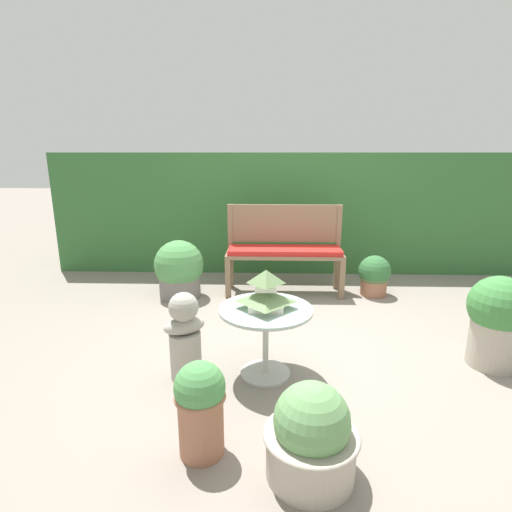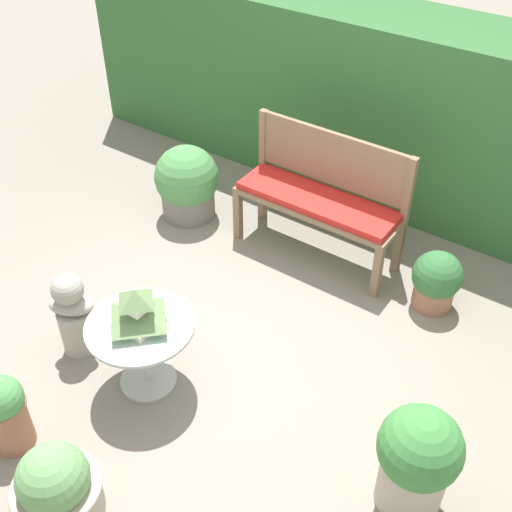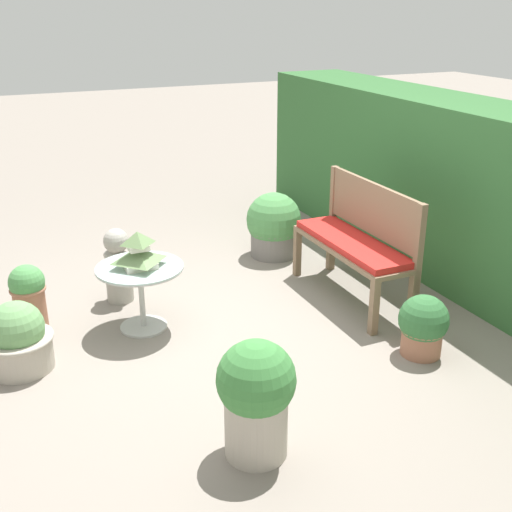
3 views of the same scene
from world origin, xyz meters
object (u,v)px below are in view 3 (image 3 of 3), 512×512
patio_table (140,280)px  potted_plant_table_far (423,326)px  potted_plant_hedge_corner (18,340)px  potted_plant_path_edge (274,226)px  garden_bench (352,248)px  pagoda_birdhouse (138,252)px  potted_plant_patio_mid (29,295)px  garden_bust (118,266)px  potted_plant_bench_right (256,396)px

patio_table → potted_plant_table_far: patio_table is taller
potted_plant_hedge_corner → potted_plant_path_edge: size_ratio=0.78×
garden_bench → pagoda_birdhouse: size_ratio=4.09×
potted_plant_table_far → potted_plant_hedge_corner: size_ratio=0.91×
pagoda_birdhouse → potted_plant_patio_mid: bearing=-112.9°
garden_bust → potted_plant_patio_mid: garden_bust is taller
potted_plant_hedge_corner → potted_plant_bench_right: (1.52, 1.15, 0.16)m
patio_table → garden_bust: size_ratio=1.04×
pagoda_birdhouse → garden_bust: bearing=-175.2°
garden_bust → potted_plant_bench_right: potted_plant_bench_right is taller
pagoda_birdhouse → potted_plant_path_edge: size_ratio=0.50×
potted_plant_table_far → potted_plant_bench_right: (0.52, -1.57, 0.15)m
potted_plant_path_edge → potted_plant_patio_mid: size_ratio=1.21×
garden_bench → pagoda_birdhouse: pagoda_birdhouse is taller
pagoda_birdhouse → patio_table: bearing=63.4°
potted_plant_path_edge → garden_bench: bearing=7.8°
pagoda_birdhouse → potted_plant_path_edge: pagoda_birdhouse is taller
patio_table → pagoda_birdhouse: bearing=-116.6°
potted_plant_path_edge → potted_plant_hedge_corner: bearing=-64.4°
garden_bust → potted_plant_path_edge: size_ratio=1.00×
potted_plant_path_edge → potted_plant_patio_mid: (0.65, -2.44, -0.02)m
potted_plant_patio_mid → potted_plant_bench_right: (2.10, 1.01, 0.09)m
potted_plant_table_far → potted_plant_patio_mid: (-1.58, -2.58, 0.06)m
pagoda_birdhouse → potted_plant_patio_mid: size_ratio=0.60×
pagoda_birdhouse → potted_plant_bench_right: pagoda_birdhouse is taller
potted_plant_table_far → potted_plant_bench_right: size_ratio=0.65×
potted_plant_hedge_corner → potted_plant_path_edge: 2.86m
patio_table → potted_plant_patio_mid: bearing=-112.9°
potted_plant_hedge_corner → garden_bench: bearing=90.8°
pagoda_birdhouse → potted_plant_bench_right: bearing=6.4°
potted_plant_path_edge → potted_plant_bench_right: bearing=-27.5°
potted_plant_hedge_corner → potted_plant_path_edge: (-1.23, 2.58, 0.09)m
potted_plant_hedge_corner → potted_plant_bench_right: size_ratio=0.71×
potted_plant_path_edge → potted_plant_patio_mid: 2.53m
garden_bench → potted_plant_bench_right: size_ratio=1.86×
garden_bust → potted_plant_patio_mid: (0.24, -0.76, -0.03)m
garden_bust → potted_plant_bench_right: size_ratio=0.91×
garden_bust → potted_plant_patio_mid: bearing=-101.5°
potted_plant_patio_mid → potted_plant_hedge_corner: bearing=-13.4°
potted_plant_hedge_corner → pagoda_birdhouse: bearing=104.1°
potted_plant_table_far → potted_plant_bench_right: bearing=-71.6°
patio_table → potted_plant_path_edge: 1.91m
potted_plant_table_far → potted_plant_patio_mid: potted_plant_patio_mid is taller
pagoda_birdhouse → garden_bust: (-0.58, -0.05, -0.33)m
pagoda_birdhouse → garden_bench: bearing=83.6°
potted_plant_hedge_corner → potted_plant_patio_mid: size_ratio=0.94×
garden_bench → potted_plant_hedge_corner: garden_bench is taller
potted_plant_patio_mid → potted_plant_bench_right: 2.34m
pagoda_birdhouse → potted_plant_path_edge: bearing=121.4°
garden_bench → potted_plant_bench_right: bearing=-45.6°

